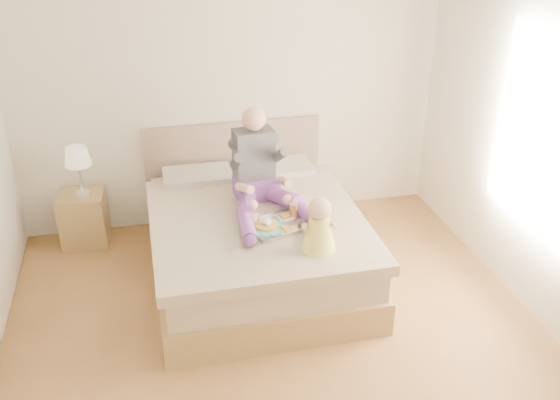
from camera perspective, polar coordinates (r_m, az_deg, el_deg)
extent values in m
cube|color=brown|center=(4.66, 0.17, -13.40)|extent=(4.00, 4.20, 0.01)
cube|color=#F0E5CF|center=(5.85, -4.60, 10.41)|extent=(4.00, 0.02, 2.70)
cube|color=white|center=(4.87, 23.08, 5.40)|extent=(0.02, 1.30, 1.60)
cube|color=#FDE9CF|center=(4.87, 23.03, 5.40)|extent=(0.01, 1.18, 1.48)
cube|color=olive|center=(5.38, -2.31, -5.37)|extent=(1.68, 2.13, 0.28)
cube|color=tan|center=(5.24, -2.36, -2.97)|extent=(1.60, 2.05, 0.24)
cube|color=tan|center=(5.03, -2.07, -2.19)|extent=(1.70, 1.80, 0.09)
cube|color=beige|center=(5.76, -7.52, 1.89)|extent=(0.62, 0.40, 0.14)
cube|color=beige|center=(5.87, -0.14, 2.63)|extent=(0.62, 0.40, 0.14)
cube|color=#836D5B|center=(6.14, -4.29, 2.77)|extent=(1.70, 0.08, 1.00)
cube|color=olive|center=(6.04, -17.48, -1.59)|extent=(0.44, 0.40, 0.50)
cylinder|color=silver|center=(5.87, -17.56, 0.55)|extent=(0.13, 0.13, 0.04)
cylinder|color=silver|center=(5.81, -17.77, 1.89)|extent=(0.03, 0.03, 0.26)
cone|color=beige|center=(5.72, -18.07, 3.84)|extent=(0.23, 0.23, 0.17)
cube|color=#733B94|center=(5.33, -2.19, 1.16)|extent=(0.38, 0.31, 0.16)
cube|color=#35343C|center=(5.26, -2.42, 4.18)|extent=(0.35, 0.24, 0.44)
sphere|color=#F2B997|center=(5.12, -2.40, 7.46)|extent=(0.20, 0.20, 0.20)
cylinder|color=#733B94|center=(5.11, -3.01, -0.19)|extent=(0.24, 0.49, 0.20)
cylinder|color=#733B94|center=(4.80, -3.07, -2.35)|extent=(0.14, 0.43, 0.11)
sphere|color=#733B94|center=(4.63, -2.79, -3.68)|extent=(0.10, 0.10, 0.10)
cylinder|color=#35343C|center=(5.10, -3.97, 3.56)|extent=(0.08, 0.27, 0.22)
cylinder|color=#F2B997|center=(5.01, -3.26, 1.10)|extent=(0.13, 0.29, 0.15)
sphere|color=#F2B997|center=(4.95, -2.48, -0.46)|extent=(0.08, 0.08, 0.08)
cylinder|color=#733B94|center=(5.19, 0.08, 0.30)|extent=(0.33, 0.48, 0.20)
cylinder|color=#733B94|center=(4.94, 2.62, -1.37)|extent=(0.23, 0.44, 0.11)
sphere|color=#733B94|center=(4.80, 3.92, -2.48)|extent=(0.10, 0.10, 0.10)
cylinder|color=#35343C|center=(5.19, -0.08, 4.11)|extent=(0.14, 0.28, 0.22)
cylinder|color=#F2B997|center=(5.11, 0.47, 1.68)|extent=(0.07, 0.28, 0.15)
sphere|color=#F2B997|center=(5.03, 0.71, 0.05)|extent=(0.08, 0.08, 0.08)
cube|color=silver|center=(4.89, -0.23, -2.42)|extent=(0.55, 0.49, 0.01)
cylinder|color=teal|center=(4.85, -1.26, -2.51)|extent=(0.27, 0.27, 0.02)
cylinder|color=gold|center=(4.84, -1.26, -2.33)|extent=(0.18, 0.18, 0.02)
cylinder|color=silver|center=(4.90, -2.55, -1.65)|extent=(0.08, 0.08, 0.09)
torus|color=silver|center=(4.92, -2.06, -1.49)|extent=(0.03, 0.06, 0.06)
cylinder|color=#946C48|center=(4.88, -2.56, -1.20)|extent=(0.07, 0.07, 0.01)
cylinder|color=silver|center=(4.99, 0.53, -1.58)|extent=(0.15, 0.15, 0.01)
cube|color=gold|center=(4.99, 0.53, -1.43)|extent=(0.10, 0.10, 0.02)
cylinder|color=silver|center=(4.81, 0.62, -2.77)|extent=(0.15, 0.15, 0.01)
ellipsoid|color=#AF122E|center=(4.80, 0.88, -2.65)|extent=(0.04, 0.03, 0.01)
cylinder|color=white|center=(4.99, 1.26, -0.92)|extent=(0.07, 0.07, 0.12)
cylinder|color=orange|center=(4.99, 1.26, -0.94)|extent=(0.07, 0.07, 0.12)
cylinder|color=white|center=(4.87, 1.99, -2.21)|extent=(0.07, 0.07, 0.04)
cylinder|color=#401609|center=(4.87, 1.99, -2.22)|extent=(0.06, 0.06, 0.03)
cone|color=#FEF350|center=(4.55, 3.57, -3.02)|extent=(0.25, 0.25, 0.27)
sphere|color=#F2B997|center=(4.45, 3.64, -0.80)|extent=(0.17, 0.17, 0.17)
cylinder|color=#F2B997|center=(4.69, 2.65, -3.24)|extent=(0.10, 0.20, 0.07)
sphere|color=#F2B997|center=(4.77, 2.36, -2.68)|extent=(0.05, 0.05, 0.05)
cylinder|color=#F2B997|center=(4.51, 2.32, -2.48)|extent=(0.09, 0.15, 0.12)
cylinder|color=#F2B997|center=(4.71, 3.78, -3.15)|extent=(0.07, 0.19, 0.07)
sphere|color=#F2B997|center=(4.79, 3.59, -2.58)|extent=(0.05, 0.05, 0.05)
cylinder|color=#F2B997|center=(4.55, 4.79, -2.28)|extent=(0.07, 0.14, 0.12)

